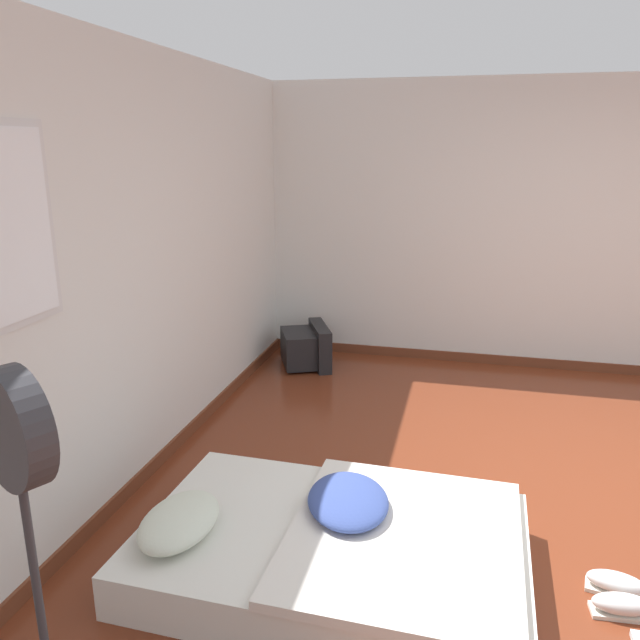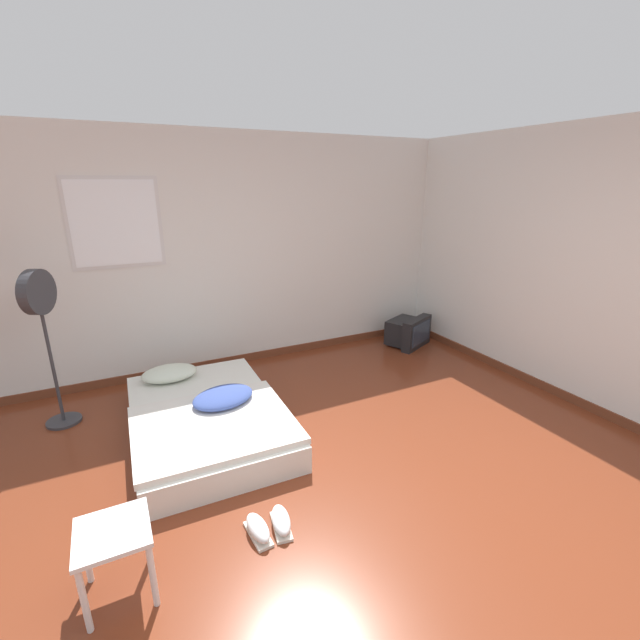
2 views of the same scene
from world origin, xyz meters
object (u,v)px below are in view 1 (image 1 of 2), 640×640
(crt_tv, at_px, (307,347))
(standing_fan, at_px, (22,485))
(mattress_bed, at_px, (334,547))
(sneaker_pair, at_px, (619,594))

(crt_tv, height_order, standing_fan, standing_fan)
(mattress_bed, xyz_separation_m, crt_tv, (2.85, 0.89, 0.05))
(mattress_bed, relative_size, crt_tv, 2.89)
(crt_tv, bearing_deg, sneaker_pair, -141.36)
(mattress_bed, distance_m, standing_fan, 1.61)
(mattress_bed, relative_size, sneaker_pair, 6.40)
(crt_tv, relative_size, sneaker_pair, 2.22)
(mattress_bed, height_order, crt_tv, crt_tv)
(crt_tv, distance_m, standing_fan, 4.07)
(standing_fan, bearing_deg, mattress_bed, -32.68)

